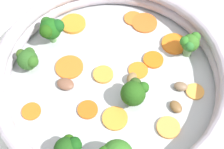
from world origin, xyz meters
name	(u,v)px	position (x,y,z in m)	size (l,w,h in m)	color
ground_plane	(112,83)	(0.00, 0.00, 0.00)	(4.00, 4.00, 0.00)	silver
skillet	(112,81)	(0.00, 0.00, 0.01)	(0.35, 0.35, 0.01)	#B2B5B7
skillet_rim_wall	(112,72)	(0.00, 0.00, 0.04)	(0.37, 0.37, 0.05)	#B9ADBB
skillet_rivet_left	(217,78)	(-0.10, -0.13, 0.02)	(0.01, 0.01, 0.01)	#B1B5BB
skillet_rivet_right	(198,41)	(-0.03, -0.16, 0.02)	(0.01, 0.01, 0.01)	#B4B7B7
carrot_slice_0	(144,23)	(0.06, -0.12, 0.01)	(0.05, 0.05, 0.00)	orange
carrot_slice_1	(153,60)	(-0.01, -0.08, 0.02)	(0.03, 0.03, 0.00)	orange
carrot_slice_2	(195,91)	(-0.10, -0.09, 0.01)	(0.03, 0.03, 0.00)	#F69B3F
carrot_slice_3	(88,110)	(-0.02, 0.06, 0.01)	(0.03, 0.03, 0.00)	#DA5C16
carrot_slice_4	(73,24)	(0.13, -0.01, 0.02)	(0.04, 0.04, 0.01)	orange
carrot_slice_5	(138,70)	(-0.01, -0.04, 0.01)	(0.03, 0.03, 0.00)	orange
carrot_slice_6	(31,111)	(0.03, 0.13, 0.01)	(0.03, 0.03, 0.00)	orange
carrot_slice_7	(115,118)	(-0.06, 0.04, 0.01)	(0.04, 0.04, 0.00)	orange
carrot_slice_8	(69,67)	(0.06, 0.04, 0.01)	(0.05, 0.05, 0.00)	orange
carrot_slice_9	(133,18)	(0.08, -0.11, 0.01)	(0.03, 0.03, 0.00)	orange
carrot_slice_10	(168,127)	(-0.12, -0.02, 0.02)	(0.03, 0.03, 0.00)	#EE9340
carrot_slice_11	(174,44)	(-0.01, -0.13, 0.02)	(0.04, 0.04, 0.01)	orange
carrot_slice_12	(103,74)	(0.01, 0.01, 0.02)	(0.03, 0.03, 0.01)	orange
broccoli_floret_0	(28,59)	(0.10, 0.09, 0.04)	(0.04, 0.03, 0.04)	#66924F
broccoli_floret_1	(136,91)	(-0.05, -0.01, 0.04)	(0.04, 0.04, 0.05)	#6A9845
broccoli_floret_2	(190,43)	(-0.04, -0.13, 0.04)	(0.03, 0.04, 0.04)	#668D54
broccoli_floret_3	(51,28)	(0.12, 0.03, 0.04)	(0.04, 0.04, 0.05)	#5D9350
broccoli_floret_4	(69,148)	(-0.06, 0.12, 0.04)	(0.03, 0.04, 0.04)	#658F55
mushroom_piece_0	(181,86)	(-0.08, -0.08, 0.02)	(0.02, 0.02, 0.01)	#7E6349
mushroom_piece_1	(65,84)	(0.04, 0.07, 0.02)	(0.03, 0.02, 0.01)	brown
mushroom_piece_2	(132,78)	(-0.02, -0.02, 0.02)	(0.02, 0.02, 0.01)	olive
mushroom_piece_3	(176,107)	(-0.10, -0.05, 0.02)	(0.02, 0.02, 0.01)	brown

